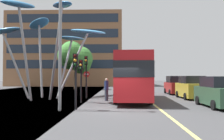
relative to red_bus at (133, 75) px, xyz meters
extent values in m
cube|color=#424244|center=(-1.21, -6.09, -2.15)|extent=(120.00, 240.00, 0.10)
cube|color=#E0D666|center=(1.31, -6.09, -2.10)|extent=(0.16, 144.00, 0.01)
cube|color=red|center=(0.00, 0.00, -0.12)|extent=(2.96, 10.67, 3.25)
cube|color=black|center=(0.00, 0.00, 0.33)|extent=(2.99, 10.77, 1.04)
cube|color=yellow|center=(0.23, 5.21, 1.20)|extent=(1.37, 0.16, 0.36)
cube|color=#B2B2B7|center=(0.00, 0.00, 1.62)|extent=(2.03, 3.78, 0.24)
cylinder|color=black|center=(1.39, 3.21, -1.62)|extent=(0.32, 0.97, 0.96)
cylinder|color=black|center=(-1.10, 3.32, -1.62)|extent=(0.32, 0.97, 0.96)
cylinder|color=black|center=(1.11, -2.96, -1.62)|extent=(0.32, 0.97, 0.96)
cylinder|color=black|center=(-1.37, -2.85, -1.62)|extent=(0.32, 0.97, 0.96)
cylinder|color=#9EA0A5|center=(-5.30, 1.74, 0.96)|extent=(2.94, 0.89, 6.21)
ellipsoid|color=#4CA3E5|center=(-3.94, 2.07, 4.03)|extent=(3.42, 1.90, 0.66)
cylinder|color=#9EA0A5|center=(-6.41, 3.58, 0.87)|extent=(1.17, 2.41, 6.00)
ellipsoid|color=#4CA3E5|center=(-5.95, 4.66, 3.83)|extent=(3.06, 4.49, 0.65)
cylinder|color=#9EA0A5|center=(-8.70, 3.03, 1.50)|extent=(0.97, 1.24, 7.24)
ellipsoid|color=#4CA3E5|center=(-9.04, 3.51, 5.11)|extent=(3.38, 3.78, 0.99)
cylinder|color=#9EA0A5|center=(-10.59, 1.70, 0.99)|extent=(2.90, 0.62, 6.25)
ellipsoid|color=#4CA3E5|center=(-11.93, 1.90, 4.07)|extent=(3.78, 1.83, 0.89)
cylinder|color=#9EA0A5|center=(-8.63, -1.01, 1.70)|extent=(0.90, 1.42, 7.63)
ellipsoid|color=#4299E0|center=(-8.94, -1.59, 5.50)|extent=(2.50, 3.32, 0.85)
cylinder|color=#9EA0A5|center=(-6.19, -0.91, 1.53)|extent=(1.98, 3.28, 7.35)
ellipsoid|color=#2D7FD1|center=(-5.33, -2.43, 5.17)|extent=(2.58, 3.37, 0.79)
cylinder|color=black|center=(-3.68, -5.80, -0.45)|extent=(0.12, 0.12, 3.29)
cube|color=black|center=(-3.68, -5.94, 0.80)|extent=(0.28, 0.24, 0.80)
sphere|color=#390706|center=(-3.68, -6.07, 1.06)|extent=(0.18, 0.18, 0.18)
sphere|color=orange|center=(-3.68, -6.07, 0.80)|extent=(0.18, 0.18, 0.18)
sphere|color=black|center=(-3.68, -6.07, 0.54)|extent=(0.18, 0.18, 0.18)
cylinder|color=black|center=(-3.95, -2.05, -0.49)|extent=(0.12, 0.12, 3.22)
cube|color=black|center=(-3.95, -2.19, 0.72)|extent=(0.28, 0.24, 0.80)
sphere|color=#390706|center=(-3.95, -2.32, 0.98)|extent=(0.18, 0.18, 0.18)
sphere|color=orange|center=(-3.95, -2.32, 0.72)|extent=(0.18, 0.18, 0.18)
sphere|color=black|center=(-3.95, -2.32, 0.46)|extent=(0.18, 0.18, 0.18)
cylinder|color=black|center=(-4.09, 1.77, -0.19)|extent=(0.12, 0.12, 3.82)
cube|color=black|center=(-4.09, 1.63, 1.32)|extent=(0.28, 0.24, 0.80)
sphere|color=#390706|center=(-4.09, 1.50, 1.58)|extent=(0.18, 0.18, 0.18)
sphere|color=orange|center=(-4.09, 1.50, 1.32)|extent=(0.18, 0.18, 0.18)
sphere|color=black|center=(-4.09, 1.50, 1.06)|extent=(0.18, 0.18, 0.18)
cube|color=#2D5138|center=(5.30, -4.38, -1.37)|extent=(1.85, 4.54, 1.10)
cube|color=black|center=(5.30, -4.38, -0.47)|extent=(1.70, 2.50, 0.68)
cylinder|color=black|center=(4.37, -2.97, -1.80)|extent=(0.20, 0.60, 0.60)
cylinder|color=black|center=(4.37, -5.78, -1.80)|extent=(0.20, 0.60, 0.60)
cube|color=gold|center=(5.35, 1.72, -1.32)|extent=(1.84, 4.50, 1.19)
cube|color=black|center=(5.35, 1.72, -0.40)|extent=(1.69, 2.47, 0.66)
cylinder|color=black|center=(6.27, 3.11, -1.80)|extent=(0.20, 0.60, 0.60)
cylinder|color=black|center=(4.43, 3.11, -1.80)|extent=(0.20, 0.60, 0.60)
cylinder|color=black|center=(6.27, 0.32, -1.80)|extent=(0.20, 0.60, 0.60)
cylinder|color=black|center=(4.43, 0.32, -1.80)|extent=(0.20, 0.60, 0.60)
cube|color=maroon|center=(5.31, 7.38, -1.35)|extent=(1.89, 4.21, 1.13)
cube|color=black|center=(5.31, 7.38, -0.42)|extent=(1.74, 2.31, 0.74)
cylinder|color=black|center=(6.26, 8.68, -1.80)|extent=(0.20, 0.60, 0.60)
cylinder|color=black|center=(4.36, 8.68, -1.80)|extent=(0.20, 0.60, 0.60)
cylinder|color=black|center=(6.26, 6.08, -1.80)|extent=(0.20, 0.60, 0.60)
cylinder|color=black|center=(4.36, 6.08, -1.80)|extent=(0.20, 0.60, 0.60)
cylinder|color=gray|center=(-4.53, -6.16, 1.56)|extent=(0.18, 0.18, 7.32)
cylinder|color=brown|center=(-8.23, 19.01, -0.72)|extent=(0.41, 0.41, 2.75)
sphere|color=#387A33|center=(-8.91, 17.91, 3.23)|extent=(3.90, 3.90, 3.90)
sphere|color=#387A33|center=(-8.75, 18.42, 3.75)|extent=(3.76, 3.76, 3.76)
sphere|color=#387A33|center=(-9.06, 19.50, 2.59)|extent=(3.09, 3.09, 3.09)
sphere|color=#387A33|center=(-7.08, 18.07, 2.59)|extent=(2.85, 2.85, 2.85)
cylinder|color=brown|center=(-7.82, 17.29, -0.75)|extent=(0.38, 0.38, 2.70)
sphere|color=#428438|center=(-7.15, 17.34, 2.67)|extent=(3.93, 3.93, 3.93)
sphere|color=#428438|center=(-8.58, 16.77, 3.48)|extent=(3.45, 3.45, 3.45)
sphere|color=#428438|center=(-7.05, 18.02, 1.83)|extent=(3.02, 3.02, 3.02)
cylinder|color=#2D3342|center=(-2.14, -0.40, -1.64)|extent=(0.29, 0.29, 0.91)
cylinder|color=navy|center=(-2.14, -0.40, -0.84)|extent=(0.34, 0.34, 0.69)
sphere|color=beige|center=(-2.14, -0.40, -0.38)|extent=(0.22, 0.22, 0.22)
cylinder|color=gray|center=(-4.25, 3.28, -0.84)|extent=(0.08, 0.08, 2.51)
cylinder|color=red|center=(-4.25, 3.25, 0.11)|extent=(0.60, 0.03, 0.60)
cube|color=white|center=(-4.25, 3.22, 0.11)|extent=(0.40, 0.04, 0.11)
cube|color=#8E6042|center=(-12.71, 36.50, 5.79)|extent=(24.46, 15.69, 15.78)
cube|color=#1E2838|center=(-12.71, 28.64, 2.48)|extent=(22.99, 0.08, 1.77)
cube|color=#1E2838|center=(-12.71, 28.64, 5.63)|extent=(22.99, 0.08, 1.77)
cube|color=#1E2838|center=(-12.71, 28.64, 8.79)|extent=(22.99, 0.08, 1.77)
cube|color=#1E2838|center=(-12.71, 28.64, 11.94)|extent=(22.99, 0.08, 1.77)
camera|label=1|loc=(-1.15, -19.88, -0.17)|focal=38.48mm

